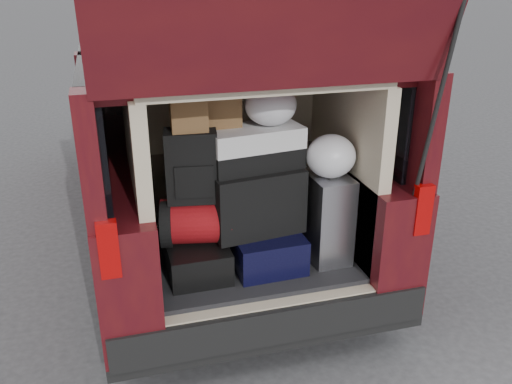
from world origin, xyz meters
TOP-DOWN VIEW (x-y plane):
  - ground at (0.00, 0.00)m, footprint 80.00×80.00m
  - minivan at (0.00, 1.86)m, footprint 1.90×5.35m
  - load_floor at (0.00, 0.28)m, footprint 1.24×1.05m
  - black_hardshell at (-0.36, 0.14)m, footprint 0.36×0.50m
  - navy_hardshell at (0.07, 0.13)m, footprint 0.43×0.52m
  - silver_roller at (0.46, 0.10)m, footprint 0.25×0.38m
  - red_duffel at (-0.35, 0.15)m, footprint 0.46×0.35m
  - black_soft_case at (0.01, 0.16)m, footprint 0.59×0.40m
  - backpack at (-0.36, 0.15)m, footprint 0.32×0.22m
  - twotone_duffel at (0.02, 0.19)m, footprint 0.59×0.36m
  - grocery_sack_lower at (-0.36, 0.17)m, footprint 0.21×0.18m
  - grocery_sack_upper at (-0.16, 0.28)m, footprint 0.22×0.19m
  - plastic_bag_center at (0.12, 0.20)m, footprint 0.35×0.34m
  - plastic_bag_right at (0.46, 0.07)m, footprint 0.34×0.32m

SIDE VIEW (x-z plane):
  - ground at x=0.00m, z-range 0.00..0.00m
  - load_floor at x=0.00m, z-range 0.00..0.55m
  - black_hardshell at x=-0.36m, z-range 0.55..0.75m
  - navy_hardshell at x=0.07m, z-range 0.55..0.77m
  - silver_roller at x=0.46m, z-range 0.55..1.11m
  - red_duffel at x=-0.35m, z-range 0.75..1.02m
  - minivan at x=0.00m, z-range -0.47..2.29m
  - black_soft_case at x=0.01m, z-range 0.77..1.17m
  - backpack at x=-0.36m, z-range 1.02..1.44m
  - plastic_bag_right at x=0.46m, z-range 1.11..1.37m
  - twotone_duffel at x=0.02m, z-range 1.17..1.42m
  - grocery_sack_upper at x=-0.16m, z-range 1.42..1.64m
  - grocery_sack_lower at x=-0.36m, z-range 1.44..1.62m
  - plastic_bag_center at x=0.12m, z-range 1.42..1.67m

